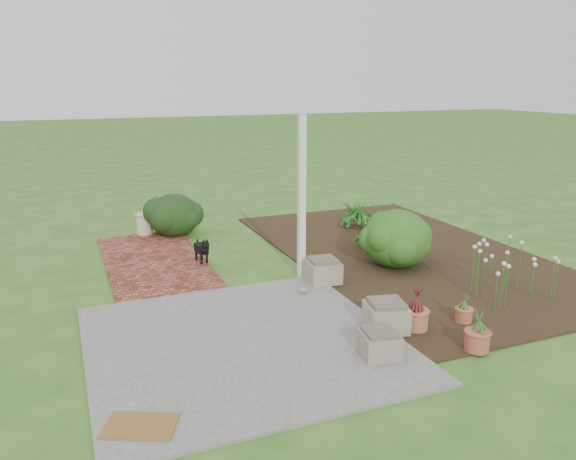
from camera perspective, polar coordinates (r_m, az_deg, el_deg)
name	(u,v)px	position (r m, az deg, el deg)	size (l,w,h in m)	color
ground	(286,282)	(8.61, -0.22, -5.28)	(80.00, 80.00, 0.00)	#2C5F1E
concrete_patio	(243,343)	(6.70, -4.60, -11.32)	(3.50, 3.50, 0.04)	#5B5B59
brick_path	(154,261)	(9.79, -13.42, -3.04)	(1.60, 3.50, 0.04)	#5B251C
garden_bed	(406,253)	(10.16, 11.88, -2.32)	(4.00, 7.00, 0.03)	black
veranda_post	(302,199)	(8.47, 1.40, 3.18)	(0.10, 0.10, 2.50)	white
stone_trough_near	(379,345)	(6.37, 9.27, -11.42)	(0.40, 0.40, 0.27)	#7A6C5D
stone_trough_mid	(386,317)	(7.00, 9.92, -8.72)	(0.47, 0.47, 0.32)	gray
stone_trough_far	(323,272)	(8.47, 3.56, -4.24)	(0.47, 0.47, 0.31)	#716456
coir_doormat	(140,426)	(5.37, -14.77, -18.69)	(0.62, 0.40, 0.02)	brown
black_dog	(202,248)	(9.41, -8.72, -1.85)	(0.18, 0.47, 0.41)	black
cream_ceramic_urn	(144,224)	(11.39, -14.39, 0.61)	(0.31, 0.31, 0.41)	beige
evergreen_shrub	(397,237)	(9.31, 11.01, -0.71)	(1.12, 1.12, 0.95)	#134218
agapanthus_clump_back	(380,221)	(10.25, 9.32, 0.95)	(1.11, 1.11, 1.00)	#0A390A
agapanthus_clump_front	(355,210)	(11.64, 6.86, 2.01)	(0.80, 0.80, 0.71)	#114212
pink_flower_patch	(504,269)	(8.56, 21.06, -3.70)	(1.12, 1.12, 0.71)	#113D0F
terracotta_pot_bronze	(416,319)	(7.12, 12.84, -8.82)	(0.30, 0.30, 0.25)	#B6633D
terracotta_pot_small_left	(464,315)	(7.50, 17.43, -8.20)	(0.21, 0.21, 0.18)	#985B33
terracotta_pot_small_right	(477,341)	(6.78, 18.66, -10.60)	(0.27, 0.27, 0.23)	#A54E37
purple_flowering_bush	(174,214)	(11.25, -11.53, 1.58)	(1.01, 1.01, 0.86)	black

